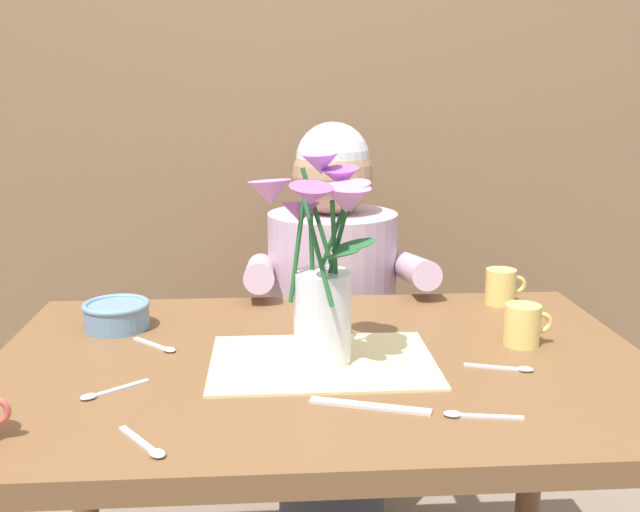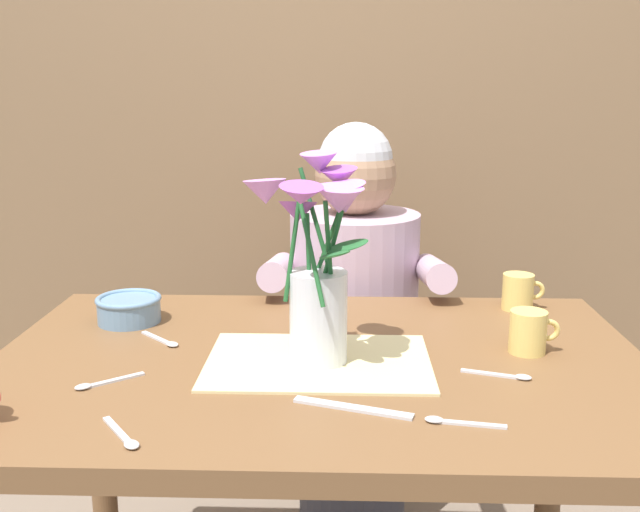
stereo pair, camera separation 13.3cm
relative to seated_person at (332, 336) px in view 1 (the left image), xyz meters
name	(u,v)px [view 1 (the left image)]	position (x,y,z in m)	size (l,w,h in m)	color
wood_panel_backdrop	(297,77)	(-0.07, 0.43, 0.69)	(4.00, 0.10, 2.50)	brown
dining_table	(322,407)	(-0.07, -0.62, 0.08)	(1.20, 0.80, 0.74)	brown
seated_person	(332,336)	(0.00, 0.00, 0.00)	(0.45, 0.47, 1.14)	#4C4C56
striped_placemat	(321,362)	(-0.08, -0.64, 0.18)	(0.40, 0.28, 0.01)	beige
flower_vase	(323,261)	(-0.07, -0.64, 0.37)	(0.24, 0.23, 0.37)	silver
ceramic_bowl	(117,314)	(-0.48, -0.42, 0.21)	(0.14, 0.14, 0.06)	#6689A8
dinner_knife	(370,406)	(-0.01, -0.83, 0.18)	(0.19, 0.02, 0.01)	silver
tea_cup	(523,325)	(0.31, -0.57, 0.22)	(0.09, 0.07, 0.08)	#E5C666
ceramic_mug	(501,286)	(0.36, -0.30, 0.22)	(0.09, 0.07, 0.08)	#E5C666
spoon_0	(104,393)	(-0.43, -0.75, 0.18)	(0.10, 0.09, 0.01)	silver
spoon_1	(510,368)	(0.25, -0.69, 0.18)	(0.12, 0.05, 0.01)	silver
spoon_2	(148,447)	(-0.33, -0.94, 0.18)	(0.08, 0.10, 0.01)	silver
spoon_3	(161,347)	(-0.37, -0.54, 0.18)	(0.10, 0.09, 0.01)	silver
spoon_4	(470,415)	(0.13, -0.87, 0.18)	(0.12, 0.03, 0.01)	silver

